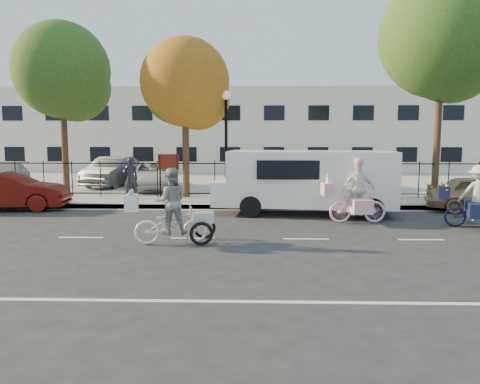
{
  "coord_description": "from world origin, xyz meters",
  "views": [
    {
      "loc": [
        1.6,
        -12.1,
        2.73
      ],
      "look_at": [
        1.22,
        1.2,
        1.1
      ],
      "focal_mm": 35.0,
      "sensor_mm": 36.0,
      "label": 1
    }
  ],
  "objects_px": {
    "white_van": "(307,179)",
    "lot_car_b": "(153,175)",
    "lot_car_d": "(360,177)",
    "zebra_trike": "(171,215)",
    "red_sedan": "(8,191)",
    "pedestrian": "(131,179)",
    "bull_bike": "(477,203)",
    "lot_car_c": "(112,171)",
    "unicorn_bike": "(357,199)",
    "lamppost": "(226,125)",
    "lot_car_a": "(7,175)"
  },
  "relations": [
    {
      "from": "lot_car_b",
      "to": "lot_car_d",
      "type": "height_order",
      "value": "lot_car_b"
    },
    {
      "from": "lot_car_b",
      "to": "lot_car_d",
      "type": "bearing_deg",
      "value": -9.45
    },
    {
      "from": "lamppost",
      "to": "unicorn_bike",
      "type": "relative_size",
      "value": 2.12
    },
    {
      "from": "white_van",
      "to": "lot_car_b",
      "type": "bearing_deg",
      "value": 143.27
    },
    {
      "from": "lot_car_b",
      "to": "zebra_trike",
      "type": "bearing_deg",
      "value": -86.03
    },
    {
      "from": "red_sedan",
      "to": "pedestrian",
      "type": "bearing_deg",
      "value": -76.81
    },
    {
      "from": "lamppost",
      "to": "pedestrian",
      "type": "distance_m",
      "value": 4.34
    },
    {
      "from": "zebra_trike",
      "to": "lot_car_c",
      "type": "relative_size",
      "value": 0.51
    },
    {
      "from": "red_sedan",
      "to": "unicorn_bike",
      "type": "bearing_deg",
      "value": -108.29
    },
    {
      "from": "bull_bike",
      "to": "lot_car_d",
      "type": "height_order",
      "value": "bull_bike"
    },
    {
      "from": "unicorn_bike",
      "to": "lot_car_a",
      "type": "height_order",
      "value": "unicorn_bike"
    },
    {
      "from": "zebra_trike",
      "to": "white_van",
      "type": "height_order",
      "value": "white_van"
    },
    {
      "from": "white_van",
      "to": "red_sedan",
      "type": "bearing_deg",
      "value": -177.26
    },
    {
      "from": "bull_bike",
      "to": "pedestrian",
      "type": "xyz_separation_m",
      "value": [
        -11.38,
        4.46,
        0.26
      ]
    },
    {
      "from": "bull_bike",
      "to": "lot_car_b",
      "type": "xyz_separation_m",
      "value": [
        -11.33,
        8.36,
        0.06
      ]
    },
    {
      "from": "lot_car_a",
      "to": "lot_car_b",
      "type": "height_order",
      "value": "lot_car_b"
    },
    {
      "from": "zebra_trike",
      "to": "lot_car_a",
      "type": "bearing_deg",
      "value": 29.98
    },
    {
      "from": "bull_bike",
      "to": "pedestrian",
      "type": "distance_m",
      "value": 12.23
    },
    {
      "from": "bull_bike",
      "to": "lot_car_d",
      "type": "bearing_deg",
      "value": 26.33
    },
    {
      "from": "red_sedan",
      "to": "pedestrian",
      "type": "relative_size",
      "value": 2.45
    },
    {
      "from": "zebra_trike",
      "to": "lot_car_b",
      "type": "bearing_deg",
      "value": 2.28
    },
    {
      "from": "lot_car_c",
      "to": "lot_car_b",
      "type": "bearing_deg",
      "value": -23.23
    },
    {
      "from": "lamppost",
      "to": "zebra_trike",
      "type": "distance_m",
      "value": 7.8
    },
    {
      "from": "red_sedan",
      "to": "lot_car_a",
      "type": "height_order",
      "value": "red_sedan"
    },
    {
      "from": "red_sedan",
      "to": "lot_car_d",
      "type": "bearing_deg",
      "value": -76.18
    },
    {
      "from": "white_van",
      "to": "lot_car_d",
      "type": "distance_m",
      "value": 7.02
    },
    {
      "from": "lamppost",
      "to": "lot_car_b",
      "type": "bearing_deg",
      "value": 138.93
    },
    {
      "from": "lot_car_a",
      "to": "lot_car_c",
      "type": "bearing_deg",
      "value": -8.67
    },
    {
      "from": "zebra_trike",
      "to": "white_van",
      "type": "relative_size",
      "value": 0.36
    },
    {
      "from": "pedestrian",
      "to": "bull_bike",
      "type": "bearing_deg",
      "value": 122.2
    },
    {
      "from": "red_sedan",
      "to": "lamppost",
      "type": "bearing_deg",
      "value": -81.86
    },
    {
      "from": "bull_bike",
      "to": "lot_car_b",
      "type": "height_order",
      "value": "bull_bike"
    },
    {
      "from": "lot_car_a",
      "to": "unicorn_bike",
      "type": "bearing_deg",
      "value": -45.12
    },
    {
      "from": "bull_bike",
      "to": "lot_car_c",
      "type": "xyz_separation_m",
      "value": [
        -13.71,
        9.76,
        0.14
      ]
    },
    {
      "from": "lamppost",
      "to": "bull_bike",
      "type": "xyz_separation_m",
      "value": [
        7.65,
        -5.16,
        -2.37
      ]
    },
    {
      "from": "bull_bike",
      "to": "unicorn_bike",
      "type": "bearing_deg",
      "value": 94.57
    },
    {
      "from": "zebra_trike",
      "to": "bull_bike",
      "type": "height_order",
      "value": "zebra_trike"
    },
    {
      "from": "zebra_trike",
      "to": "red_sedan",
      "type": "bearing_deg",
      "value": 41.35
    },
    {
      "from": "lot_car_a",
      "to": "lot_car_b",
      "type": "distance_m",
      "value": 7.48
    },
    {
      "from": "lot_car_a",
      "to": "lot_car_d",
      "type": "distance_m",
      "value": 17.33
    },
    {
      "from": "pedestrian",
      "to": "lot_car_a",
      "type": "bearing_deg",
      "value": -68.1
    },
    {
      "from": "bull_bike",
      "to": "white_van",
      "type": "relative_size",
      "value": 0.33
    },
    {
      "from": "zebra_trike",
      "to": "lot_car_d",
      "type": "bearing_deg",
      "value": -45.78
    },
    {
      "from": "zebra_trike",
      "to": "white_van",
      "type": "xyz_separation_m",
      "value": [
        3.91,
        4.54,
        0.46
      ]
    },
    {
      "from": "zebra_trike",
      "to": "lamppost",
      "type": "bearing_deg",
      "value": -19.56
    },
    {
      "from": "lot_car_d",
      "to": "pedestrian",
      "type": "bearing_deg",
      "value": -152.51
    },
    {
      "from": "unicorn_bike",
      "to": "red_sedan",
      "type": "xyz_separation_m",
      "value": [
        -12.12,
        2.14,
        -0.06
      ]
    },
    {
      "from": "white_van",
      "to": "lot_car_a",
      "type": "bearing_deg",
      "value": 160.1
    },
    {
      "from": "lot_car_b",
      "to": "lot_car_a",
      "type": "bearing_deg",
      "value": 164.41
    },
    {
      "from": "zebra_trike",
      "to": "lot_car_b",
      "type": "distance_m",
      "value": 10.92
    }
  ]
}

